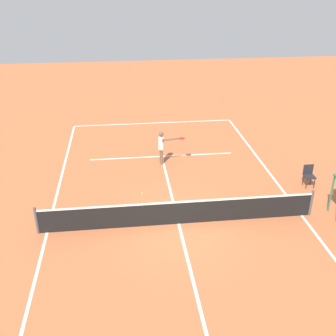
% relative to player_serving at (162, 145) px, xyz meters
% --- Properties ---
extents(ground_plane, '(60.00, 60.00, 0.00)m').
position_rel_player_serving_xyz_m(ground_plane, '(-0.05, 5.23, -0.98)').
color(ground_plane, '#B76038').
extents(court_lines, '(9.68, 22.15, 0.01)m').
position_rel_player_serving_xyz_m(court_lines, '(-0.05, 5.23, -0.98)').
color(court_lines, white).
rests_on(court_lines, ground).
extents(tennis_net, '(10.28, 0.10, 1.07)m').
position_rel_player_serving_xyz_m(tennis_net, '(-0.05, 5.23, -0.48)').
color(tennis_net, '#4C4C51').
rests_on(tennis_net, ground).
extents(player_serving, '(1.28, 0.46, 1.65)m').
position_rel_player_serving_xyz_m(player_serving, '(0.00, 0.00, 0.00)').
color(player_serving, brown).
rests_on(player_serving, ground).
extents(tennis_ball, '(0.07, 0.07, 0.07)m').
position_rel_player_serving_xyz_m(tennis_ball, '(1.17, 2.86, -0.95)').
color(tennis_ball, '#CCE033').
rests_on(tennis_ball, ground).
extents(courtside_chair_mid, '(0.44, 0.46, 0.95)m').
position_rel_player_serving_xyz_m(courtside_chair_mid, '(-6.07, 2.97, -0.45)').
color(courtside_chair_mid, '#262626').
rests_on(courtside_chair_mid, ground).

